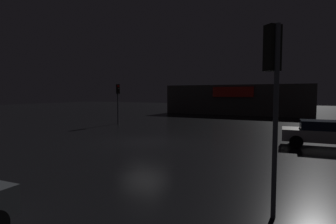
{
  "coord_description": "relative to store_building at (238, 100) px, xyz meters",
  "views": [
    {
      "loc": [
        8.48,
        -13.57,
        2.85
      ],
      "look_at": [
        -1.38,
        5.74,
        1.38
      ],
      "focal_mm": 29.24,
      "sensor_mm": 36.0,
      "label": 1
    }
  ],
  "objects": [
    {
      "name": "traffic_signal_cross_left",
      "position": [
        -7.11,
        -18.01,
        0.69
      ],
      "size": [
        0.42,
        0.42,
        3.72
      ],
      "color": "#595B60",
      "rests_on": "ground"
    },
    {
      "name": "ground_plane",
      "position": [
        0.2,
        -25.06,
        -2.01
      ],
      "size": [
        120.0,
        120.0,
        0.0
      ],
      "primitive_type": "plane",
      "color": "black"
    },
    {
      "name": "traffic_signal_opposite",
      "position": [
        7.96,
        -32.0,
        1.32
      ],
      "size": [
        0.43,
        0.42,
        4.39
      ],
      "color": "#595B60",
      "rests_on": "ground"
    },
    {
      "name": "car_far",
      "position": [
        9.46,
        -22.14,
        -1.27
      ],
      "size": [
        4.19,
        2.15,
        1.42
      ],
      "color": "silver",
      "rests_on": "ground"
    },
    {
      "name": "store_building",
      "position": [
        0.0,
        0.0,
        0.0
      ],
      "size": [
        19.29,
        6.3,
        4.01
      ],
      "color": "#4C4742",
      "rests_on": "ground"
    }
  ]
}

